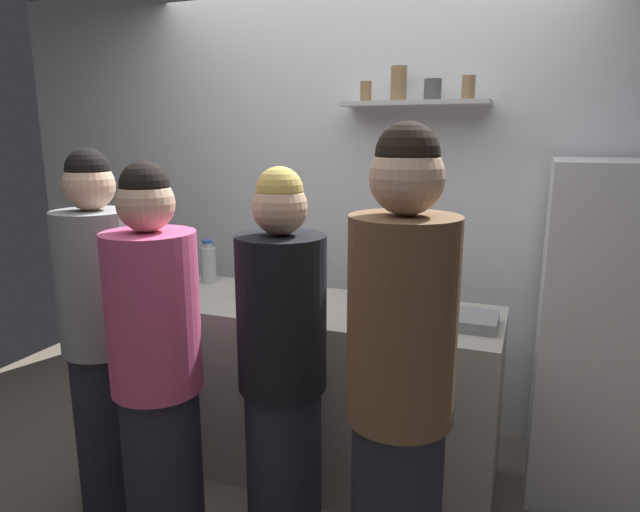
{
  "coord_description": "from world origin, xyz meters",
  "views": [
    {
      "loc": [
        0.96,
        -1.89,
        1.71
      ],
      "look_at": [
        0.02,
        0.53,
        1.13
      ],
      "focal_mm": 31.05,
      "sensor_mm": 36.0,
      "label": 1
    }
  ],
  "objects_px": {
    "person_brown_jacket": "(399,403)",
    "refrigerator": "(610,335)",
    "person_pink_top": "(158,380)",
    "person_blonde": "(283,378)",
    "wine_bottle_pale_glass": "(379,272)",
    "wine_bottle_amber_glass": "(177,285)",
    "baking_pan": "(458,319)",
    "utensil_holder": "(247,285)",
    "water_bottle_plastic": "(208,264)",
    "person_grey_hoodie": "(103,341)"
  },
  "relations": [
    {
      "from": "person_brown_jacket",
      "to": "refrigerator",
      "type": "bearing_deg",
      "value": -17.62
    },
    {
      "from": "person_pink_top",
      "to": "person_blonde",
      "type": "xyz_separation_m",
      "value": [
        0.43,
        0.21,
        -0.01
      ]
    },
    {
      "from": "wine_bottle_pale_glass",
      "to": "wine_bottle_amber_glass",
      "type": "relative_size",
      "value": 1.2
    },
    {
      "from": "baking_pan",
      "to": "wine_bottle_pale_glass",
      "type": "bearing_deg",
      "value": 146.71
    },
    {
      "from": "utensil_holder",
      "to": "wine_bottle_amber_glass",
      "type": "relative_size",
      "value": 0.75
    },
    {
      "from": "wine_bottle_pale_glass",
      "to": "person_pink_top",
      "type": "relative_size",
      "value": 0.21
    },
    {
      "from": "water_bottle_plastic",
      "to": "person_pink_top",
      "type": "height_order",
      "value": "person_pink_top"
    },
    {
      "from": "utensil_holder",
      "to": "person_blonde",
      "type": "distance_m",
      "value": 0.82
    },
    {
      "from": "water_bottle_plastic",
      "to": "wine_bottle_amber_glass",
      "type": "bearing_deg",
      "value": -77.2
    },
    {
      "from": "baking_pan",
      "to": "water_bottle_plastic",
      "type": "relative_size",
      "value": 1.39
    },
    {
      "from": "wine_bottle_amber_glass",
      "to": "person_pink_top",
      "type": "distance_m",
      "value": 0.68
    },
    {
      "from": "person_pink_top",
      "to": "person_grey_hoodie",
      "type": "distance_m",
      "value": 0.49
    },
    {
      "from": "person_brown_jacket",
      "to": "person_blonde",
      "type": "relative_size",
      "value": 1.09
    },
    {
      "from": "wine_bottle_pale_glass",
      "to": "person_brown_jacket",
      "type": "bearing_deg",
      "value": -71.41
    },
    {
      "from": "wine_bottle_pale_glass",
      "to": "person_brown_jacket",
      "type": "height_order",
      "value": "person_brown_jacket"
    },
    {
      "from": "person_grey_hoodie",
      "to": "person_blonde",
      "type": "bearing_deg",
      "value": 92.02
    },
    {
      "from": "person_brown_jacket",
      "to": "person_grey_hoodie",
      "type": "distance_m",
      "value": 1.39
    },
    {
      "from": "refrigerator",
      "to": "utensil_holder",
      "type": "height_order",
      "value": "refrigerator"
    },
    {
      "from": "wine_bottle_pale_glass",
      "to": "water_bottle_plastic",
      "type": "xyz_separation_m",
      "value": [
        -0.97,
        -0.07,
        -0.02
      ]
    },
    {
      "from": "refrigerator",
      "to": "person_grey_hoodie",
      "type": "xyz_separation_m",
      "value": [
        -2.1,
        -0.94,
        0.02
      ]
    },
    {
      "from": "person_blonde",
      "to": "baking_pan",
      "type": "bearing_deg",
      "value": 109.56
    },
    {
      "from": "baking_pan",
      "to": "person_pink_top",
      "type": "relative_size",
      "value": 0.21
    },
    {
      "from": "baking_pan",
      "to": "person_brown_jacket",
      "type": "height_order",
      "value": "person_brown_jacket"
    },
    {
      "from": "wine_bottle_pale_glass",
      "to": "person_blonde",
      "type": "relative_size",
      "value": 0.21
    },
    {
      "from": "wine_bottle_amber_glass",
      "to": "person_blonde",
      "type": "height_order",
      "value": "person_blonde"
    },
    {
      "from": "person_pink_top",
      "to": "person_brown_jacket",
      "type": "distance_m",
      "value": 0.93
    },
    {
      "from": "water_bottle_plastic",
      "to": "person_grey_hoodie",
      "type": "bearing_deg",
      "value": -92.39
    },
    {
      "from": "wine_bottle_amber_glass",
      "to": "baking_pan",
      "type": "bearing_deg",
      "value": 9.72
    },
    {
      "from": "wine_bottle_pale_glass",
      "to": "person_grey_hoodie",
      "type": "xyz_separation_m",
      "value": [
        -1.01,
        -0.89,
        -0.2
      ]
    },
    {
      "from": "utensil_holder",
      "to": "person_brown_jacket",
      "type": "relative_size",
      "value": 0.12
    },
    {
      "from": "person_blonde",
      "to": "person_brown_jacket",
      "type": "bearing_deg",
      "value": 42.11
    },
    {
      "from": "utensil_holder",
      "to": "wine_bottle_amber_glass",
      "type": "height_order",
      "value": "wine_bottle_amber_glass"
    },
    {
      "from": "refrigerator",
      "to": "water_bottle_plastic",
      "type": "xyz_separation_m",
      "value": [
        -2.07,
        -0.13,
        0.19
      ]
    },
    {
      "from": "person_brown_jacket",
      "to": "utensil_holder",
      "type": "bearing_deg",
      "value": 64.83
    },
    {
      "from": "baking_pan",
      "to": "wine_bottle_amber_glass",
      "type": "distance_m",
      "value": 1.34
    },
    {
      "from": "water_bottle_plastic",
      "to": "person_brown_jacket",
      "type": "xyz_separation_m",
      "value": [
        1.34,
        -1.01,
        -0.12
      ]
    },
    {
      "from": "refrigerator",
      "to": "baking_pan",
      "type": "xyz_separation_m",
      "value": [
        -0.65,
        -0.35,
        0.11
      ]
    },
    {
      "from": "refrigerator",
      "to": "water_bottle_plastic",
      "type": "relative_size",
      "value": 6.55
    },
    {
      "from": "person_blonde",
      "to": "wine_bottle_pale_glass",
      "type": "bearing_deg",
      "value": 145.13
    },
    {
      "from": "person_brown_jacket",
      "to": "wine_bottle_amber_glass",
      "type": "bearing_deg",
      "value": 80.16
    },
    {
      "from": "person_pink_top",
      "to": "person_brown_jacket",
      "type": "bearing_deg",
      "value": 58.32
    },
    {
      "from": "person_pink_top",
      "to": "person_brown_jacket",
      "type": "height_order",
      "value": "person_brown_jacket"
    },
    {
      "from": "person_brown_jacket",
      "to": "person_grey_hoodie",
      "type": "relative_size",
      "value": 1.06
    },
    {
      "from": "baking_pan",
      "to": "person_pink_top",
      "type": "distance_m",
      "value": 1.29
    },
    {
      "from": "baking_pan",
      "to": "wine_bottle_amber_glass",
      "type": "bearing_deg",
      "value": -170.28
    },
    {
      "from": "person_grey_hoodie",
      "to": "person_blonde",
      "type": "distance_m",
      "value": 0.87
    },
    {
      "from": "refrigerator",
      "to": "water_bottle_plastic",
      "type": "height_order",
      "value": "refrigerator"
    },
    {
      "from": "baking_pan",
      "to": "person_pink_top",
      "type": "xyz_separation_m",
      "value": [
        -1.01,
        -0.8,
        -0.11
      ]
    },
    {
      "from": "person_brown_jacket",
      "to": "wine_bottle_pale_glass",
      "type": "bearing_deg",
      "value": 33.5
    },
    {
      "from": "baking_pan",
      "to": "person_brown_jacket",
      "type": "relative_size",
      "value": 0.19
    }
  ]
}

